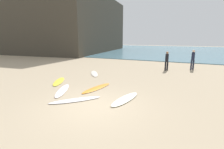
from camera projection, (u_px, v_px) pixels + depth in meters
ground_plane at (94, 106)px, 7.27m from camera, size 120.00×120.00×0.00m
ocean_water at (172, 50)px, 38.70m from camera, size 120.00×40.00×0.08m
coastal_headland at (49, 26)px, 37.97m from camera, size 30.33×26.08×10.91m
surfboard_0 at (94, 74)px, 13.75m from camera, size 1.79×2.27×0.07m
surfboard_1 at (125, 99)px, 8.06m from camera, size 0.96×2.37×0.08m
surfboard_2 at (62, 90)px, 9.39m from camera, size 1.55×2.43×0.06m
surfboard_3 at (97, 88)px, 9.83m from camera, size 0.89×2.51×0.06m
surfboard_4 at (59, 81)px, 11.30m from camera, size 1.60×2.28×0.07m
surfboard_5 at (76, 100)px, 7.95m from camera, size 2.04×2.11×0.06m
beachgoer_near at (167, 60)px, 15.03m from camera, size 0.39×0.39×1.71m
beachgoer_mid at (193, 59)px, 15.34m from camera, size 0.38×0.38×1.83m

